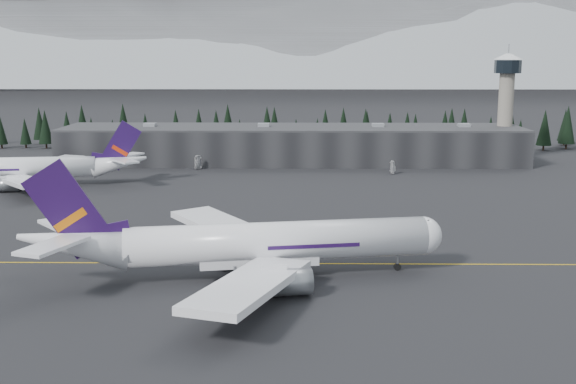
{
  "coord_description": "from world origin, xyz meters",
  "views": [
    {
      "loc": [
        2.04,
        -127.3,
        36.74
      ],
      "look_at": [
        0.0,
        20.0,
        9.0
      ],
      "focal_mm": 45.0,
      "sensor_mm": 36.0,
      "label": 1
    }
  ],
  "objects_px": {
    "gse_vehicle_a": "(198,167)",
    "control_tower": "(506,95)",
    "gse_vehicle_b": "(393,172)",
    "terminal": "(292,144)",
    "jet_main": "(241,244)",
    "jet_parked": "(35,168)"
  },
  "relations": [
    {
      "from": "jet_main",
      "to": "control_tower",
      "type": "bearing_deg",
      "value": 49.22
    },
    {
      "from": "gse_vehicle_a",
      "to": "control_tower",
      "type": "bearing_deg",
      "value": -19.52
    },
    {
      "from": "jet_main",
      "to": "gse_vehicle_a",
      "type": "xyz_separation_m",
      "value": [
        -23.61,
        118.47,
        -5.25
      ]
    },
    {
      "from": "gse_vehicle_a",
      "to": "gse_vehicle_b",
      "type": "bearing_deg",
      "value": -38.32
    },
    {
      "from": "jet_main",
      "to": "jet_parked",
      "type": "relative_size",
      "value": 1.12
    },
    {
      "from": "gse_vehicle_b",
      "to": "jet_parked",
      "type": "bearing_deg",
      "value": -98.41
    },
    {
      "from": "control_tower",
      "to": "jet_main",
      "type": "relative_size",
      "value": 0.53
    },
    {
      "from": "jet_parked",
      "to": "gse_vehicle_a",
      "type": "relative_size",
      "value": 13.22
    },
    {
      "from": "jet_main",
      "to": "gse_vehicle_b",
      "type": "bearing_deg",
      "value": 60.05
    },
    {
      "from": "terminal",
      "to": "gse_vehicle_b",
      "type": "xyz_separation_m",
      "value": [
        32.24,
        -26.11,
        -5.55
      ]
    },
    {
      "from": "jet_parked",
      "to": "gse_vehicle_b",
      "type": "height_order",
      "value": "jet_parked"
    },
    {
      "from": "gse_vehicle_a",
      "to": "gse_vehicle_b",
      "type": "height_order",
      "value": "gse_vehicle_b"
    },
    {
      "from": "terminal",
      "to": "jet_parked",
      "type": "distance_m",
      "value": 88.16
    },
    {
      "from": "jet_parked",
      "to": "gse_vehicle_b",
      "type": "relative_size",
      "value": 14.37
    },
    {
      "from": "control_tower",
      "to": "gse_vehicle_b",
      "type": "xyz_separation_m",
      "value": [
        -42.76,
        -29.11,
        -22.66
      ]
    },
    {
      "from": "terminal",
      "to": "jet_parked",
      "type": "relative_size",
      "value": 2.53
    },
    {
      "from": "terminal",
      "to": "gse_vehicle_b",
      "type": "relative_size",
      "value": 36.35
    },
    {
      "from": "gse_vehicle_a",
      "to": "gse_vehicle_b",
      "type": "xyz_separation_m",
      "value": [
        63.29,
        -8.93,
        0.09
      ]
    },
    {
      "from": "terminal",
      "to": "jet_main",
      "type": "xyz_separation_m",
      "value": [
        -7.44,
        -135.65,
        -0.38
      ]
    },
    {
      "from": "terminal",
      "to": "jet_main",
      "type": "relative_size",
      "value": 2.26
    },
    {
      "from": "jet_parked",
      "to": "jet_main",
      "type": "bearing_deg",
      "value": 119.53
    },
    {
      "from": "jet_main",
      "to": "terminal",
      "type": "bearing_deg",
      "value": 76.82
    }
  ]
}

